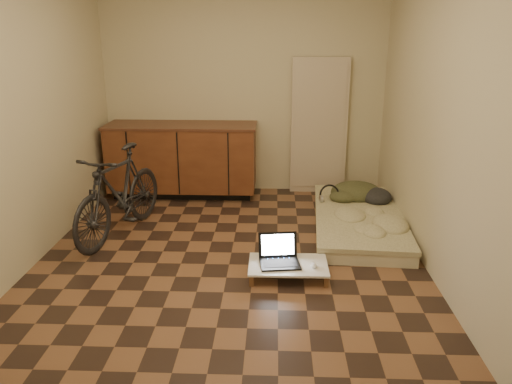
{
  "coord_description": "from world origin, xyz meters",
  "views": [
    {
      "loc": [
        0.4,
        -4.3,
        2.02
      ],
      "look_at": [
        0.23,
        0.18,
        0.55
      ],
      "focal_mm": 35.0,
      "sensor_mm": 36.0,
      "label": 1
    }
  ],
  "objects_px": {
    "futon": "(358,220)",
    "laptop": "(279,257)",
    "bicycle": "(119,189)",
    "lap_desk": "(288,265)"
  },
  "relations": [
    {
      "from": "futon",
      "to": "laptop",
      "type": "distance_m",
      "value": 1.4
    },
    {
      "from": "bicycle",
      "to": "laptop",
      "type": "height_order",
      "value": "bicycle"
    },
    {
      "from": "futon",
      "to": "lap_desk",
      "type": "bearing_deg",
      "value": -120.57
    },
    {
      "from": "futon",
      "to": "lap_desk",
      "type": "xyz_separation_m",
      "value": [
        -0.78,
        -1.13,
        0.02
      ]
    },
    {
      "from": "bicycle",
      "to": "laptop",
      "type": "relative_size",
      "value": 4.18
    },
    {
      "from": "bicycle",
      "to": "lap_desk",
      "type": "distance_m",
      "value": 1.91
    },
    {
      "from": "laptop",
      "to": "bicycle",
      "type": "bearing_deg",
      "value": 146.01
    },
    {
      "from": "laptop",
      "to": "lap_desk",
      "type": "bearing_deg",
      "value": -29.21
    },
    {
      "from": "futon",
      "to": "laptop",
      "type": "xyz_separation_m",
      "value": [
        -0.85,
        -1.1,
        0.08
      ]
    },
    {
      "from": "bicycle",
      "to": "lap_desk",
      "type": "height_order",
      "value": "bicycle"
    }
  ]
}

